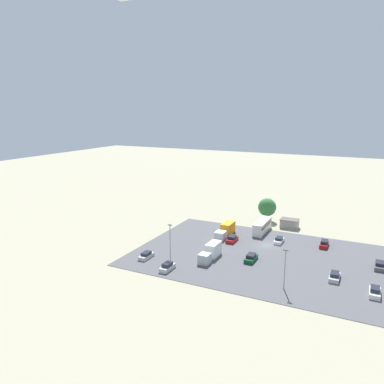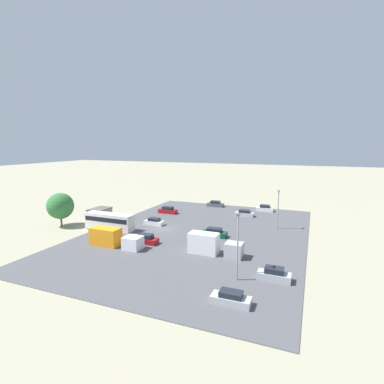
{
  "view_description": "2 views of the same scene",
  "coord_description": "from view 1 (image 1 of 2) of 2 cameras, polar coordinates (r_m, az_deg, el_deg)",
  "views": [
    {
      "loc": [
        -22.24,
        87.43,
        33.24
      ],
      "look_at": [
        5.64,
        30.81,
        19.3
      ],
      "focal_mm": 35.0,
      "sensor_mm": 36.0,
      "label": 1
    },
    {
      "loc": [
        51.83,
        27.58,
        17.15
      ],
      "look_at": [
        -4.68,
        4.47,
        7.26
      ],
      "focal_mm": 28.0,
      "sensor_mm": 36.0,
      "label": 2
    }
  ],
  "objects": [
    {
      "name": "parked_car_3",
      "position": [
        87.15,
        -6.97,
        -9.58
      ],
      "size": [
        1.76,
        4.33,
        1.43
      ],
      "rotation": [
        0.0,
        0.0,
        3.14
      ],
      "color": "#ADB2B7",
      "rests_on": "ground"
    },
    {
      "name": "parked_truck_1",
      "position": [
        86.35,
        2.91,
        -9.1
      ],
      "size": [
        2.37,
        8.52,
        3.2
      ],
      "color": "#ADB2B7",
      "rests_on": "ground"
    },
    {
      "name": "parked_car_8",
      "position": [
        97.19,
        6.13,
        -7.15
      ],
      "size": [
        1.96,
        4.4,
        1.61
      ],
      "color": "maroon",
      "rests_on": "ground"
    },
    {
      "name": "parked_car_5",
      "position": [
        78.02,
        26.09,
        -13.51
      ],
      "size": [
        1.88,
        4.26,
        1.6
      ],
      "rotation": [
        0.0,
        0.0,
        3.14
      ],
      "color": "silver",
      "rests_on": "ground"
    },
    {
      "name": "parked_truck_0",
      "position": [
        101.82,
        5.17,
        -5.79
      ],
      "size": [
        2.51,
        9.41,
        2.99
      ],
      "color": "silver",
      "rests_on": "ground"
    },
    {
      "name": "parked_car_7",
      "position": [
        86.03,
        8.99,
        -9.89
      ],
      "size": [
        1.96,
        4.63,
        1.61
      ],
      "color": "#0C4723",
      "rests_on": "ground"
    },
    {
      "name": "shed_building",
      "position": [
        111.29,
        14.64,
        -4.65
      ],
      "size": [
        5.12,
        3.61,
        2.55
      ],
      "color": "#9E998E",
      "rests_on": "ground"
    },
    {
      "name": "parked_car_6",
      "position": [
        98.38,
        13.12,
        -7.2
      ],
      "size": [
        1.82,
        4.15,
        1.5
      ],
      "color": "silver",
      "rests_on": "ground"
    },
    {
      "name": "ground_plane",
      "position": [
        96.14,
        11.31,
        -8.03
      ],
      "size": [
        400.0,
        400.0,
        0.0
      ],
      "primitive_type": "plane",
      "color": "gray"
    },
    {
      "name": "light_pole_lot_edge",
      "position": [
        73.27,
        13.97,
        -11.08
      ],
      "size": [
        0.9,
        0.28,
        7.88
      ],
      "color": "gray",
      "rests_on": "ground"
    },
    {
      "name": "parking_lot_surface",
      "position": [
        89.38,
        10.04,
        -9.55
      ],
      "size": [
        56.0,
        39.75,
        0.08
      ],
      "color": "#4C4C51",
      "rests_on": "ground"
    },
    {
      "name": "parked_car_1",
      "position": [
        90.53,
        26.67,
        -9.99
      ],
      "size": [
        1.97,
        4.42,
        1.53
      ],
      "color": "#4C5156",
      "rests_on": "ground"
    },
    {
      "name": "light_pole_lot_centre",
      "position": [
        83.42,
        -3.35,
        -7.5
      ],
      "size": [
        0.9,
        0.28,
        8.58
      ],
      "color": "gray",
      "rests_on": "ground"
    },
    {
      "name": "bus",
      "position": [
        105.61,
        10.65,
        -5.08
      ],
      "size": [
        2.57,
        10.37,
        3.22
      ],
      "color": "silver",
      "rests_on": "ground"
    },
    {
      "name": "parked_car_4",
      "position": [
        81.53,
        20.9,
        -11.94
      ],
      "size": [
        1.89,
        4.43,
        1.5
      ],
      "rotation": [
        0.0,
        0.0,
        3.14
      ],
      "color": "#ADB2B7",
      "rests_on": "ground"
    },
    {
      "name": "parked_car_2",
      "position": [
        80.6,
        -3.77,
        -11.33
      ],
      "size": [
        1.81,
        4.15,
        1.66
      ],
      "color": "#ADB2B7",
      "rests_on": "ground"
    },
    {
      "name": "parked_car_0",
      "position": [
        98.79,
        19.49,
        -7.48
      ],
      "size": [
        1.75,
        4.64,
        1.66
      ],
      "color": "maroon",
      "rests_on": "ground"
    },
    {
      "name": "tree_near_shed",
      "position": [
        115.61,
        11.38,
        -2.29
      ],
      "size": [
        5.45,
        5.45,
        7.05
      ],
      "color": "brown",
      "rests_on": "ground"
    }
  ]
}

